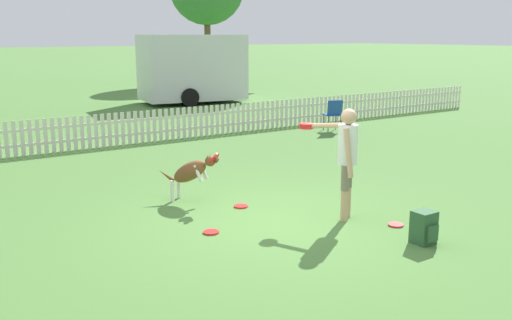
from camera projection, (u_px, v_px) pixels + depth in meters
name	position (u px, v px, depth m)	size (l,w,h in m)	color
ground_plane	(274.00, 223.00, 8.11)	(240.00, 240.00, 0.00)	#4C7A38
handler_person	(345.00, 151.00, 8.09)	(0.50, 1.06, 1.61)	tan
leaping_dog	(191.00, 171.00, 9.02)	(0.74, 0.95, 0.83)	brown
frisbee_near_handler	(241.00, 206.00, 8.84)	(0.21, 0.21, 0.02)	red
frisbee_near_dog	(396.00, 225.00, 7.98)	(0.21, 0.21, 0.02)	red
frisbee_midfield	(211.00, 232.00, 7.68)	(0.21, 0.21, 0.02)	red
backpack_on_grass	(424.00, 227.00, 7.27)	(0.27, 0.28, 0.43)	#2D5633
picket_fence	(106.00, 130.00, 13.53)	(26.71, 0.04, 0.79)	silver
folding_chair_center	(333.00, 112.00, 15.64)	(0.55, 0.57, 0.87)	#333338
equipment_trailer	(192.00, 67.00, 21.93)	(4.74, 2.67, 2.61)	silver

